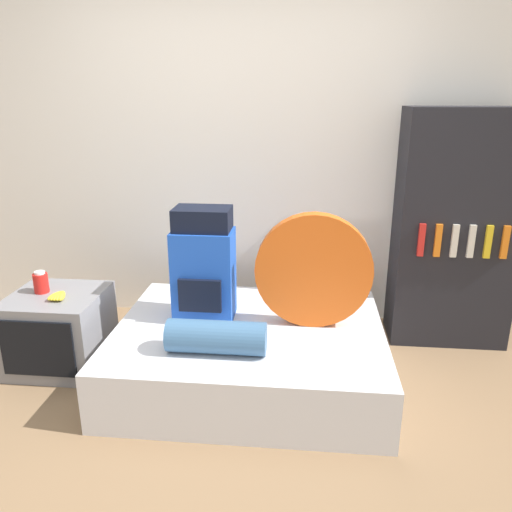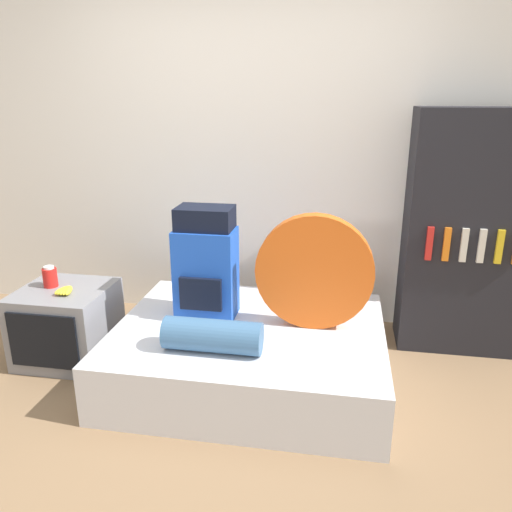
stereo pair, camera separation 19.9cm
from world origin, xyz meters
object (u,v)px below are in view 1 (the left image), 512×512
object	(u,v)px
sleeping_roll	(216,337)
television	(59,330)
bookshelf	(455,230)
tent_bag	(313,271)
canister	(41,282)
backpack	(204,266)

from	to	relation	value
sleeping_roll	television	distance (m)	1.17
bookshelf	tent_bag	bearing A→B (deg)	-147.09
canister	bookshelf	distance (m)	2.76
television	backpack	bearing A→B (deg)	4.63
backpack	sleeping_roll	bearing A→B (deg)	-71.17
sleeping_roll	canister	xyz separation A→B (m)	(-1.19, 0.40, 0.11)
tent_bag	backpack	bearing A→B (deg)	176.11
tent_bag	canister	distance (m)	1.72
backpack	bookshelf	world-z (taller)	bookshelf
sleeping_roll	canister	bearing A→B (deg)	161.29
sleeping_roll	canister	size ratio (longest dim) A/B	3.84
canister	sleeping_roll	bearing A→B (deg)	-18.71
backpack	tent_bag	bearing A→B (deg)	-3.89
bookshelf	canister	bearing A→B (deg)	-166.89
tent_bag	canister	bearing A→B (deg)	179.95
canister	bookshelf	size ratio (longest dim) A/B	0.09
canister	tent_bag	bearing A→B (deg)	-0.05
backpack	bookshelf	distance (m)	1.74
tent_bag	sleeping_roll	distance (m)	0.70
canister	bookshelf	world-z (taller)	bookshelf
tent_bag	television	bearing A→B (deg)	-178.90
television	canister	distance (m)	0.33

